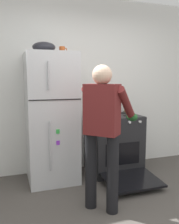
% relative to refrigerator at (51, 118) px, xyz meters
% --- Properties ---
extents(kitchen_wall_back, '(6.00, 0.10, 2.70)m').
position_rel_refrigerator_xyz_m(kitchen_wall_back, '(0.53, 0.38, 0.45)').
color(kitchen_wall_back, white).
rests_on(kitchen_wall_back, ground).
extents(refrigerator, '(0.68, 0.72, 1.80)m').
position_rel_refrigerator_xyz_m(refrigerator, '(0.00, 0.00, 0.00)').
color(refrigerator, silver).
rests_on(refrigerator, ground).
extents(stove_range, '(0.76, 1.21, 0.90)m').
position_rel_refrigerator_xyz_m(stove_range, '(0.97, -0.02, -0.46)').
color(stove_range, black).
rests_on(stove_range, ground).
extents(person_cook, '(0.71, 0.74, 1.60)m').
position_rel_refrigerator_xyz_m(person_cook, '(0.40, -0.97, 0.06)').
color(person_cook, black).
rests_on(person_cook, ground).
extents(red_pot, '(0.33, 0.23, 0.13)m').
position_rel_refrigerator_xyz_m(red_pot, '(0.81, -0.05, 0.07)').
color(red_pot, orange).
rests_on(red_pot, stove_range).
extents(coffee_mug, '(0.11, 0.08, 0.10)m').
position_rel_refrigerator_xyz_m(coffee_mug, '(0.18, 0.05, 0.95)').
color(coffee_mug, '#B24C1E').
rests_on(coffee_mug, refrigerator).
extents(pepper_mill, '(0.05, 0.05, 0.19)m').
position_rel_refrigerator_xyz_m(pepper_mill, '(1.27, 0.20, 0.10)').
color(pepper_mill, brown).
rests_on(pepper_mill, stove_range).
extents(mixing_bowl, '(0.31, 0.31, 0.14)m').
position_rel_refrigerator_xyz_m(mixing_bowl, '(-0.08, 0.00, 0.97)').
color(mixing_bowl, black).
rests_on(mixing_bowl, refrigerator).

